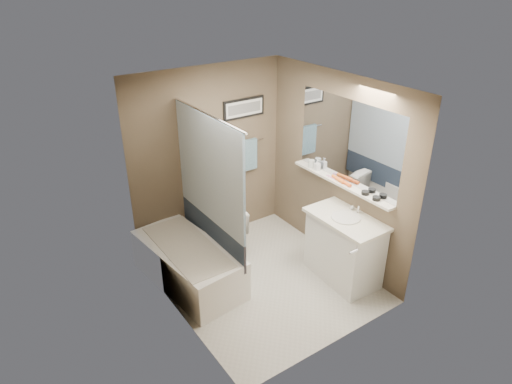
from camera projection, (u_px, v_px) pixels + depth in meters
ground at (263, 280)px, 5.60m from camera, size 2.50×2.50×0.00m
ceiling at (265, 87)px, 4.53m from camera, size 2.20×2.50×0.04m
wall_back at (209, 158)px, 5.96m from camera, size 2.20×0.04×2.40m
wall_front at (342, 243)px, 4.15m from camera, size 2.20×0.04×2.40m
wall_left at (175, 221)px, 4.51m from camera, size 0.04×2.50×2.40m
wall_right at (335, 171)px, 5.60m from camera, size 0.04×2.50×2.40m
tile_surround at (155, 218)px, 4.96m from camera, size 0.02×1.55×2.00m
curtain_rod at (206, 114)px, 4.84m from camera, size 0.02×1.55×0.02m
curtain_upper at (209, 170)px, 5.13m from camera, size 0.03×1.45×1.28m
curtain_lower at (212, 232)px, 5.50m from camera, size 0.03×1.45×0.36m
mirror at (348, 142)px, 5.31m from camera, size 0.02×1.60×1.00m
shelf at (340, 183)px, 5.52m from camera, size 0.12×1.60×0.03m
towel_bar at (245, 143)px, 6.19m from camera, size 0.60×0.02×0.02m
towel at (246, 156)px, 6.25m from camera, size 0.34×0.05×0.44m
art_frame at (244, 108)px, 5.98m from camera, size 0.62×0.02×0.26m
art_mat at (244, 108)px, 5.97m from camera, size 0.56×0.00×0.20m
art_image at (245, 108)px, 5.97m from camera, size 0.50×0.00×0.13m
door at (381, 243)px, 4.51m from camera, size 0.80×0.02×2.00m
door_handle at (354, 252)px, 4.38m from camera, size 0.10×0.02×0.02m
bathtub at (188, 264)px, 5.47m from camera, size 0.86×1.57×0.50m
tub_rim at (187, 247)px, 5.36m from camera, size 0.56×1.36×0.02m
toilet at (227, 227)px, 6.07m from camera, size 0.48×0.72×0.68m
vanity at (344, 249)px, 5.49m from camera, size 0.55×0.93×0.80m
countertop at (346, 219)px, 5.30m from camera, size 0.54×0.96×0.04m
sink_basin at (346, 217)px, 5.28m from camera, size 0.34×0.34×0.01m
faucet_spout at (358, 209)px, 5.36m from camera, size 0.02×0.02×0.10m
faucet_knob at (352, 208)px, 5.45m from camera, size 0.05×0.05×0.05m
candle_bowl_near at (376, 198)px, 5.08m from camera, size 0.09×0.09×0.04m
candle_bowl_far at (365, 193)px, 5.21m from camera, size 0.09×0.09×0.04m
hair_brush_front at (345, 182)px, 5.45m from camera, size 0.06×0.22×0.04m
hair_brush_back at (338, 179)px, 5.53m from camera, size 0.07×0.22×0.04m
pink_comb at (332, 177)px, 5.62m from camera, size 0.03×0.16×0.01m
glass_jar at (311, 164)px, 5.89m from camera, size 0.08×0.08×0.10m
soap_bottle at (317, 165)px, 5.80m from camera, size 0.07×0.07×0.14m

